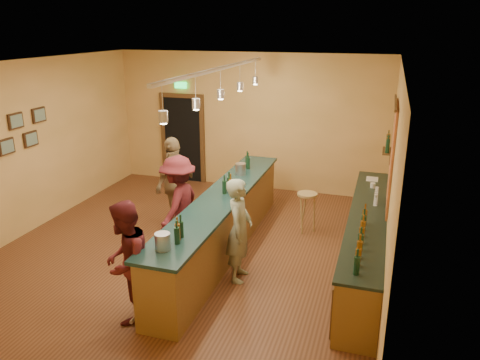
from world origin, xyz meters
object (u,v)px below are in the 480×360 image
(customer_a, at_px, (126,262))
(customer_c, at_px, (179,204))
(back_counter, at_px, (366,240))
(customer_b, at_px, (175,182))
(tasting_bar, at_px, (222,220))
(bartender, at_px, (239,230))
(bar_stool, at_px, (307,200))

(customer_a, relative_size, customer_c, 0.98)
(back_counter, xyz_separation_m, customer_c, (-3.14, -0.32, 0.37))
(customer_b, relative_size, customer_c, 1.05)
(back_counter, relative_size, customer_c, 2.66)
(customer_a, distance_m, customer_b, 3.07)
(tasting_bar, height_order, bartender, bartender)
(back_counter, relative_size, tasting_bar, 0.89)
(tasting_bar, relative_size, bartender, 3.12)
(customer_c, xyz_separation_m, bar_stool, (1.98, 1.43, -0.22))
(customer_c, bearing_deg, back_counter, 97.36)
(customer_a, bearing_deg, customer_c, 174.46)
(bartender, height_order, bar_stool, bartender)
(customer_b, relative_size, bar_stool, 2.31)
(back_counter, relative_size, bar_stool, 5.84)
(tasting_bar, relative_size, customer_c, 2.98)
(customer_c, distance_m, bar_stool, 2.45)
(customer_a, height_order, customer_c, customer_c)
(customer_c, height_order, bar_stool, customer_c)
(bar_stool, bearing_deg, customer_b, -168.73)
(back_counter, distance_m, customer_b, 3.72)
(customer_b, bearing_deg, bartender, 62.04)
(bartender, distance_m, customer_b, 2.37)
(bartender, relative_size, bar_stool, 2.10)
(bartender, xyz_separation_m, bar_stool, (0.69, 2.05, -0.18))
(tasting_bar, relative_size, customer_b, 2.84)
(bartender, relative_size, customer_a, 0.98)
(bartender, bearing_deg, customer_a, 137.04)
(back_counter, xyz_separation_m, customer_b, (-3.64, 0.61, 0.41))
(back_counter, bearing_deg, customer_a, -141.10)
(bartender, distance_m, customer_c, 1.43)
(customer_b, bearing_deg, tasting_bar, 70.38)
(tasting_bar, relative_size, bar_stool, 6.55)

